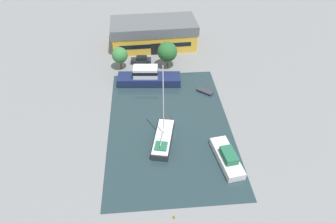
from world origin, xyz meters
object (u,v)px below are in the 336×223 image
Objects in this scene: motor_cruiser at (148,77)px; small_dinghy at (205,91)px; sailboat_moored at (163,138)px; warehouse_building at (154,33)px; parked_car at (141,60)px; cabin_boat at (227,157)px; quay_tree_near_building at (167,52)px; quay_tree_by_water at (120,55)px.

small_dinghy is (11.70, -4.52, -1.18)m from motor_cruiser.
motor_cruiser is (-2.01, 18.07, 0.67)m from sailboat_moored.
warehouse_building reaches higher than parked_car.
cabin_boat is at bearing -78.99° from warehouse_building.
quay_tree_near_building is 7.31m from parked_car.
cabin_boat is (17.99, -29.88, -2.70)m from quay_tree_by_water.
warehouse_building is 42.18m from cabin_boat.
parked_car is 1.35× the size of small_dinghy.
quay_tree_near_building is at bearing -109.06° from parked_car.
quay_tree_by_water is at bearing 112.66° from cabin_boat.
motor_cruiser is 26.27m from cabin_boat.
parked_car is at bearing 84.65° from small_dinghy.
sailboat_moored is (3.41, -26.80, -0.07)m from parked_car.
warehouse_building is at bearing 63.48° from small_dinghy.
cabin_boat is (11.86, -23.44, -0.58)m from motor_cruiser.
sailboat_moored is (8.14, -24.52, -2.79)m from quay_tree_by_water.
quay_tree_by_water is at bearing 48.23° from motor_cruiser.
motor_cruiser is at bearing 108.45° from cabin_boat.
warehouse_building reaches higher than quay_tree_by_water.
small_dinghy is 18.93m from cabin_boat.
sailboat_moored is 4.10× the size of small_dinghy.
warehouse_building is at bearing -18.73° from parked_car.
cabin_boat is (7.16, -29.69, -3.15)m from quay_tree_near_building.
cabin_boat is (9.85, -5.36, 0.09)m from sailboat_moored.
cabin_boat is at bearing -154.62° from parked_car.
quay_tree_near_building reaches higher than cabin_boat.
motor_cruiser is at bearing -167.92° from parked_car.
quay_tree_by_water is 1.49× the size of small_dinghy.
small_dinghy is (17.84, -10.97, -3.29)m from quay_tree_by_water.
small_dinghy is (9.60, -22.05, -3.10)m from warehouse_building.
quay_tree_by_water is at bearing -129.02° from warehouse_building.
warehouse_building reaches higher than cabin_boat.
motor_cruiser reaches higher than cabin_boat.
warehouse_building is 24.24m from small_dinghy.
warehouse_building is 2.46× the size of cabin_boat.
sailboat_moored reaches higher than quay_tree_by_water.
quay_tree_near_building is 13.38m from small_dinghy.
motor_cruiser reaches higher than small_dinghy.
small_dinghy is (9.70, 13.56, -0.50)m from sailboat_moored.
sailboat_moored is at bearing 143.05° from cabin_boat.
cabin_boat is at bearing -16.18° from sailboat_moored.
parked_car is 8.86m from motor_cruiser.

